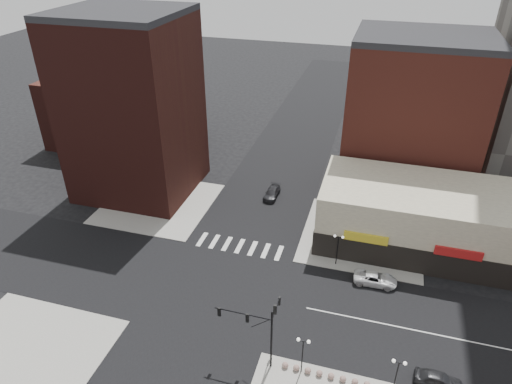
% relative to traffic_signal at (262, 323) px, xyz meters
% --- Properties ---
extents(ground, '(240.00, 240.00, 0.00)m').
position_rel_traffic_signal_xyz_m(ground, '(-7.24, 7.83, -4.96)').
color(ground, black).
rests_on(ground, ground).
extents(road_ew, '(200.00, 14.00, 0.02)m').
position_rel_traffic_signal_xyz_m(road_ew, '(-7.24, 7.83, -4.95)').
color(road_ew, black).
rests_on(road_ew, ground).
extents(road_ns, '(14.00, 200.00, 0.02)m').
position_rel_traffic_signal_xyz_m(road_ns, '(-7.24, 7.83, -4.95)').
color(road_ns, black).
rests_on(road_ns, ground).
extents(sidewalk_nw, '(15.00, 15.00, 0.12)m').
position_rel_traffic_signal_xyz_m(sidewalk_nw, '(-21.74, 22.33, -4.90)').
color(sidewalk_nw, gray).
rests_on(sidewalk_nw, ground).
extents(sidewalk_ne, '(15.00, 15.00, 0.12)m').
position_rel_traffic_signal_xyz_m(sidewalk_ne, '(7.26, 22.33, -4.90)').
color(sidewalk_ne, gray).
rests_on(sidewalk_ne, ground).
extents(sidewalk_sw, '(15.00, 15.00, 0.12)m').
position_rel_traffic_signal_xyz_m(sidewalk_sw, '(-21.74, -6.67, -4.90)').
color(sidewalk_sw, gray).
rests_on(sidewalk_sw, ground).
extents(building_nw, '(16.00, 15.00, 25.00)m').
position_rel_traffic_signal_xyz_m(building_nw, '(-26.24, 26.33, 7.54)').
color(building_nw, '#3A1612').
rests_on(building_nw, ground).
extents(building_nw_low, '(20.00, 18.00, 12.00)m').
position_rel_traffic_signal_xyz_m(building_nw_low, '(-39.24, 41.83, 1.04)').
color(building_nw_low, '#3A1612').
rests_on(building_nw_low, ground).
extents(building_ne_midrise, '(18.00, 15.00, 22.00)m').
position_rel_traffic_signal_xyz_m(building_ne_midrise, '(11.76, 37.33, 6.04)').
color(building_ne_midrise, maroon).
rests_on(building_ne_midrise, ground).
extents(building_ne_row, '(24.20, 12.20, 8.00)m').
position_rel_traffic_signal_xyz_m(building_ne_row, '(13.76, 22.83, -1.66)').
color(building_ne_row, beige).
rests_on(building_ne_row, ground).
extents(traffic_signal, '(5.59, 3.09, 7.77)m').
position_rel_traffic_signal_xyz_m(traffic_signal, '(0.00, 0.00, 0.00)').
color(traffic_signal, black).
rests_on(traffic_signal, ground).
extents(street_lamp_se_a, '(1.22, 0.32, 4.16)m').
position_rel_traffic_signal_xyz_m(street_lamp_se_a, '(3.76, -0.17, -1.67)').
color(street_lamp_se_a, black).
rests_on(street_lamp_se_a, sidewalk_se).
extents(street_lamp_se_b, '(1.22, 0.32, 4.16)m').
position_rel_traffic_signal_xyz_m(street_lamp_se_b, '(11.76, -0.17, -1.67)').
color(street_lamp_se_b, black).
rests_on(street_lamp_se_b, sidewalk_se).
extents(street_lamp_ne, '(1.22, 0.32, 4.16)m').
position_rel_traffic_signal_xyz_m(street_lamp_ne, '(4.76, 15.83, -1.67)').
color(street_lamp_ne, black).
rests_on(street_lamp_ne, sidewalk_ne).
extents(bollard_row, '(7.93, 0.58, 0.58)m').
position_rel_traffic_signal_xyz_m(bollard_row, '(5.94, -0.17, -4.55)').
color(bollard_row, '#86685D').
rests_on(bollard_row, sidewalk_se).
extents(white_suv, '(4.88, 2.37, 1.34)m').
position_rel_traffic_signal_xyz_m(white_suv, '(9.44, 13.78, -4.29)').
color(white_suv, silver).
rests_on(white_suv, ground).
extents(dark_sedan_east, '(4.20, 1.89, 1.40)m').
position_rel_traffic_signal_xyz_m(dark_sedan_east, '(15.57, 1.83, -4.26)').
color(dark_sedan_east, black).
rests_on(dark_sedan_east, ground).
extents(dark_sedan_north, '(1.93, 4.53, 1.30)m').
position_rel_traffic_signal_xyz_m(dark_sedan_north, '(-6.43, 28.73, -4.31)').
color(dark_sedan_north, black).
rests_on(dark_sedan_north, ground).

